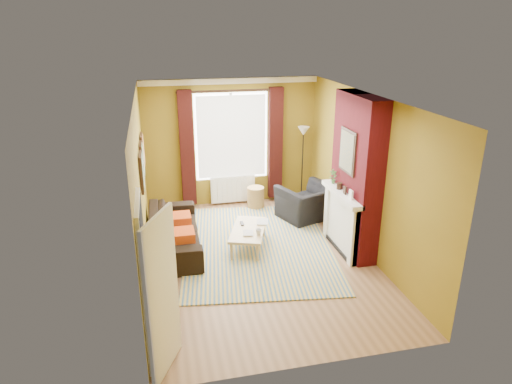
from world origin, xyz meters
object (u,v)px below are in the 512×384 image
armchair (307,202)px  floor_lamp (303,143)px  wicker_stool (256,197)px  sofa (174,231)px  coffee_table (248,231)px

armchair → floor_lamp: bearing=-121.3°
armchair → wicker_stool: size_ratio=2.32×
sofa → armchair: (2.80, 0.73, 0.02)m
sofa → coffee_table: (1.32, -0.32, 0.01)m
sofa → coffee_table: size_ratio=1.79×
wicker_stool → coffee_table: bearing=-106.5°
sofa → wicker_stool: (1.88, 1.56, -0.09)m
armchair → wicker_stool: bearing=-63.0°
coffee_table → floor_lamp: 2.78m
sofa → coffee_table: sofa is taller
coffee_table → wicker_stool: bearing=92.8°
sofa → floor_lamp: (2.97, 1.65, 1.06)m
armchair → floor_lamp: floor_lamp is taller
wicker_stool → floor_lamp: 1.59m
armchair → floor_lamp: 1.39m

